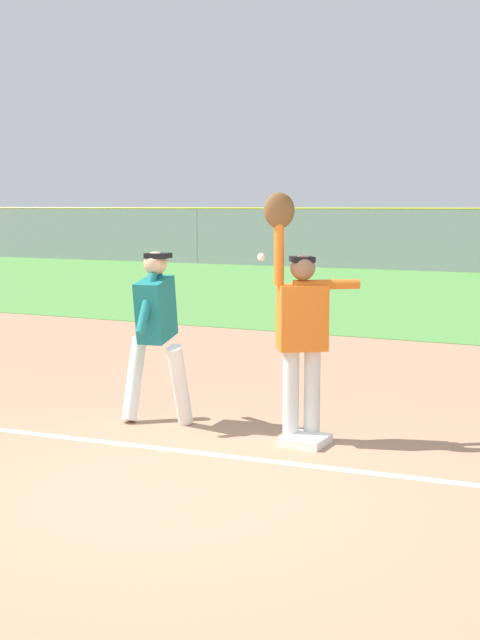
{
  "coord_description": "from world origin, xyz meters",
  "views": [
    {
      "loc": [
        3.11,
        -5.4,
        2.16
      ],
      "look_at": [
        -0.46,
        2.04,
        1.05
      ],
      "focal_mm": 47.76,
      "sensor_mm": 36.0,
      "label": 1
    }
  ],
  "objects_px": {
    "first_base": "(306,440)",
    "baseball": "(261,257)",
    "runner": "(156,325)",
    "parked_car_blue": "(339,245)",
    "fielder": "(300,321)"
  },
  "relations": [
    {
      "from": "runner",
      "to": "baseball",
      "type": "bearing_deg",
      "value": -5.24
    },
    {
      "from": "first_base",
      "to": "baseball",
      "type": "distance_m",
      "value": 1.73
    },
    {
      "from": "first_base",
      "to": "fielder",
      "type": "distance_m",
      "value": 1.09
    },
    {
      "from": "runner",
      "to": "baseball",
      "type": "relative_size",
      "value": 23.24
    },
    {
      "from": "runner",
      "to": "parked_car_blue",
      "type": "relative_size",
      "value": 0.37
    },
    {
      "from": "first_base",
      "to": "baseball",
      "type": "xyz_separation_m",
      "value": [
        -0.5,
        0.11,
        1.65
      ]
    },
    {
      "from": "runner",
      "to": "parked_car_blue",
      "type": "bearing_deg",
      "value": 96.95
    },
    {
      "from": "fielder",
      "to": "parked_car_blue",
      "type": "bearing_deg",
      "value": -15.9
    },
    {
      "from": "parked_car_blue",
      "to": "runner",
      "type": "bearing_deg",
      "value": -81.81
    },
    {
      "from": "fielder",
      "to": "baseball",
      "type": "height_order",
      "value": "fielder"
    },
    {
      "from": "runner",
      "to": "first_base",
      "type": "bearing_deg",
      "value": -9.9
    },
    {
      "from": "fielder",
      "to": "baseball",
      "type": "distance_m",
      "value": 0.69
    },
    {
      "from": "baseball",
      "to": "parked_car_blue",
      "type": "distance_m",
      "value": 24.9
    },
    {
      "from": "baseball",
      "to": "first_base",
      "type": "bearing_deg",
      "value": -12.19
    },
    {
      "from": "first_base",
      "to": "fielder",
      "type": "relative_size",
      "value": 0.17
    }
  ]
}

